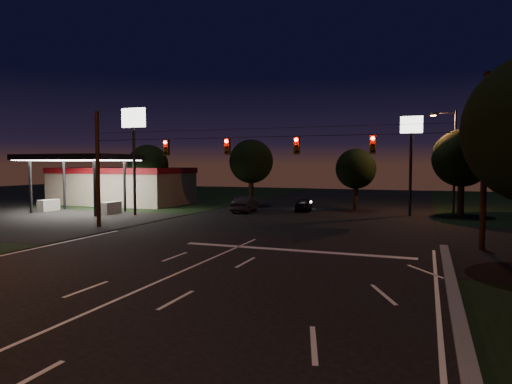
% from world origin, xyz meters
% --- Properties ---
extents(ground, '(140.00, 140.00, 0.00)m').
position_xyz_m(ground, '(0.00, 0.00, 0.00)').
color(ground, black).
rests_on(ground, ground).
extents(cross_street_left, '(20.00, 16.00, 0.02)m').
position_xyz_m(cross_street_left, '(-20.00, 16.00, 0.00)').
color(cross_street_left, black).
rests_on(cross_street_left, ground).
extents(stop_bar, '(12.00, 0.50, 0.01)m').
position_xyz_m(stop_bar, '(3.00, 11.50, 0.01)').
color(stop_bar, silver).
rests_on(stop_bar, ground).
extents(utility_pole_right, '(0.30, 0.30, 9.00)m').
position_xyz_m(utility_pole_right, '(12.00, 15.00, 0.00)').
color(utility_pole_right, black).
rests_on(utility_pole_right, ground).
extents(utility_pole_left, '(0.28, 0.28, 8.00)m').
position_xyz_m(utility_pole_left, '(-12.00, 15.00, 0.00)').
color(utility_pole_left, black).
rests_on(utility_pole_left, ground).
extents(signal_span, '(24.00, 0.40, 1.56)m').
position_xyz_m(signal_span, '(-0.00, 14.96, 5.50)').
color(signal_span, black).
rests_on(signal_span, ground).
extents(gas_station, '(14.20, 16.10, 5.25)m').
position_xyz_m(gas_station, '(-21.86, 30.39, 2.38)').
color(gas_station, gray).
rests_on(gas_station, ground).
extents(pole_sign_left_near, '(2.20, 0.30, 9.10)m').
position_xyz_m(pole_sign_left_near, '(-14.00, 22.00, 6.98)').
color(pole_sign_left_near, black).
rests_on(pole_sign_left_near, ground).
extents(pole_sign_right, '(1.80, 0.30, 8.40)m').
position_xyz_m(pole_sign_right, '(8.00, 30.00, 6.24)').
color(pole_sign_right, black).
rests_on(pole_sign_right, ground).
extents(street_light_right_far, '(2.20, 0.35, 9.00)m').
position_xyz_m(street_light_right_far, '(11.24, 32.00, 5.24)').
color(street_light_right_far, black).
rests_on(street_light_right_far, ground).
extents(tree_far_a, '(4.20, 4.20, 6.42)m').
position_xyz_m(tree_far_a, '(-17.98, 30.12, 4.26)').
color(tree_far_a, black).
rests_on(tree_far_a, ground).
extents(tree_far_b, '(4.60, 4.60, 6.98)m').
position_xyz_m(tree_far_b, '(-7.98, 34.13, 4.61)').
color(tree_far_b, black).
rests_on(tree_far_b, ground).
extents(tree_far_c, '(3.80, 3.80, 5.86)m').
position_xyz_m(tree_far_c, '(3.02, 33.10, 3.90)').
color(tree_far_c, black).
rests_on(tree_far_c, ground).
extents(tree_far_d, '(4.80, 4.80, 7.30)m').
position_xyz_m(tree_far_d, '(12.02, 31.13, 4.83)').
color(tree_far_d, black).
rests_on(tree_far_d, ground).
extents(car_oncoming_a, '(2.11, 3.84, 1.24)m').
position_xyz_m(car_oncoming_a, '(-1.51, 30.79, 0.62)').
color(car_oncoming_a, black).
rests_on(car_oncoming_a, ground).
extents(car_oncoming_b, '(1.88, 4.41, 1.41)m').
position_xyz_m(car_oncoming_b, '(-6.21, 27.85, 0.71)').
color(car_oncoming_b, black).
rests_on(car_oncoming_b, ground).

